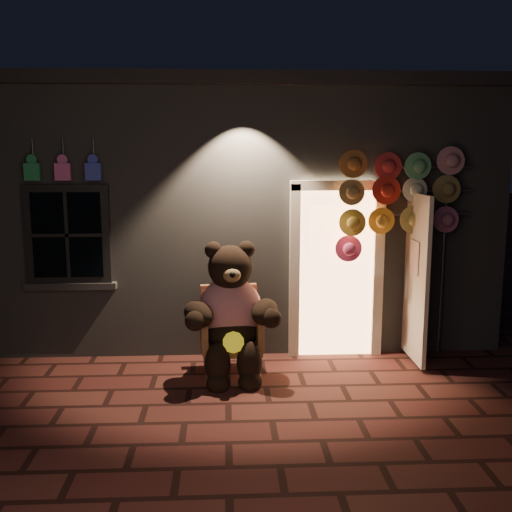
{
  "coord_description": "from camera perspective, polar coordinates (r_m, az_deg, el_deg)",
  "views": [
    {
      "loc": [
        -0.01,
        -5.75,
        2.54
      ],
      "look_at": [
        0.33,
        1.0,
        1.35
      ],
      "focal_mm": 42.0,
      "sensor_mm": 36.0,
      "label": 1
    }
  ],
  "objects": [
    {
      "name": "teddy_bear",
      "position": [
        6.75,
        -2.4,
        -5.51
      ],
      "size": [
        1.17,
        0.94,
        1.61
      ],
      "rotation": [
        0.0,
        0.0,
        0.08
      ],
      "color": "red",
      "rests_on": "ground"
    },
    {
      "name": "hat_rack",
      "position": [
        7.34,
        13.43,
        5.45
      ],
      "size": [
        1.6,
        0.22,
        2.55
      ],
      "color": "#59595E",
      "rests_on": "ground"
    },
    {
      "name": "shop_building",
      "position": [
        9.77,
        -2.84,
        5.26
      ],
      "size": [
        7.3,
        5.95,
        3.51
      ],
      "color": "slate",
      "rests_on": "ground"
    },
    {
      "name": "wicker_armchair",
      "position": [
        6.94,
        -2.45,
        -7.12
      ],
      "size": [
        0.73,
        0.67,
        1.0
      ],
      "rotation": [
        0.0,
        0.0,
        0.08
      ],
      "color": "#A66540",
      "rests_on": "ground"
    },
    {
      "name": "ground",
      "position": [
        6.29,
        -2.65,
        -13.86
      ],
      "size": [
        60.0,
        60.0,
        0.0
      ],
      "primitive_type": "plane",
      "color": "#4F251E",
      "rests_on": "ground"
    }
  ]
}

